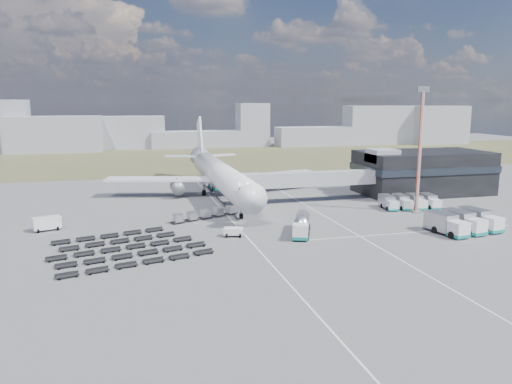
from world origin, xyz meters
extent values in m
plane|color=#565659|center=(0.00, 0.00, 0.00)|extent=(420.00, 420.00, 0.00)
cube|color=#47442A|center=(0.00, 110.00, 0.01)|extent=(420.00, 90.00, 0.01)
cube|color=silver|center=(-2.00, 5.00, 0.01)|extent=(0.25, 110.00, 0.01)
cube|color=silver|center=(16.00, 5.00, 0.01)|extent=(0.25, 110.00, 0.01)
cube|color=silver|center=(25.00, -8.00, 0.01)|extent=(40.00, 0.25, 0.01)
cube|color=black|center=(48.00, 24.00, 5.00)|extent=(30.00, 16.00, 10.00)
cube|color=#262D38|center=(48.00, 24.00, 6.20)|extent=(30.40, 16.40, 1.60)
cube|color=#939399|center=(36.00, 22.00, 9.50)|extent=(6.00, 6.00, 3.00)
cube|color=#939399|center=(18.10, 20.50, 5.10)|extent=(29.80, 3.00, 3.00)
cube|color=#939399|center=(4.70, 20.00, 5.10)|extent=(4.00, 3.60, 3.40)
cylinder|color=slate|center=(6.20, 20.50, 2.55)|extent=(0.70, 0.70, 5.10)
cylinder|color=black|center=(6.20, 20.50, 0.45)|extent=(1.40, 0.90, 1.40)
cylinder|color=white|center=(0.00, 30.00, 5.30)|extent=(5.60, 48.00, 5.60)
cone|color=white|center=(0.00, 3.50, 5.30)|extent=(5.60, 5.00, 5.60)
cone|color=white|center=(0.00, 58.00, 6.10)|extent=(5.60, 8.00, 5.60)
cube|color=black|center=(0.00, 5.50, 6.10)|extent=(2.20, 2.00, 0.80)
cube|color=white|center=(-13.00, 35.00, 4.10)|extent=(25.59, 11.38, 0.50)
cube|color=white|center=(13.00, 35.00, 4.10)|extent=(25.59, 11.38, 0.50)
cylinder|color=slate|center=(-9.50, 33.00, 2.40)|extent=(3.00, 5.00, 3.00)
cylinder|color=slate|center=(9.50, 33.00, 2.40)|extent=(3.00, 5.00, 3.00)
cube|color=white|center=(-5.50, 60.00, 6.50)|extent=(9.49, 5.63, 0.35)
cube|color=white|center=(5.50, 60.00, 6.50)|extent=(9.49, 5.63, 0.35)
cube|color=white|center=(0.00, 61.00, 11.80)|extent=(0.50, 9.06, 11.45)
cylinder|color=slate|center=(0.00, 9.00, 1.25)|extent=(0.50, 0.50, 2.50)
cylinder|color=slate|center=(-3.20, 34.00, 1.25)|extent=(0.60, 0.60, 2.50)
cylinder|color=slate|center=(3.20, 34.00, 1.25)|extent=(0.60, 0.60, 2.50)
cylinder|color=black|center=(0.00, 9.00, 0.50)|extent=(0.50, 1.20, 1.20)
cube|color=#9596A2|center=(-49.69, 147.65, 7.68)|extent=(39.07, 12.00, 15.35)
cube|color=#9596A2|center=(-27.60, 156.97, 7.41)|extent=(49.43, 12.00, 14.83)
cube|color=#9596A2|center=(12.06, 155.01, 3.86)|extent=(42.63, 12.00, 7.73)
cube|color=#9596A2|center=(39.47, 156.00, 10.29)|extent=(14.33, 12.00, 20.58)
cube|color=#9596A2|center=(71.83, 149.36, 4.59)|extent=(43.04, 12.00, 9.17)
cube|color=#9596A2|center=(106.63, 149.70, 9.61)|extent=(40.52, 12.00, 19.22)
cube|color=#9596A2|center=(134.19, 143.51, 9.58)|extent=(28.19, 12.00, 19.15)
cube|color=white|center=(5.79, -7.73, 1.45)|extent=(3.14, 3.14, 2.31)
cube|color=#167E77|center=(5.79, -7.73, 0.55)|extent=(3.27, 3.27, 0.50)
cylinder|color=#AEAEB3|center=(7.65, -3.18, 1.91)|extent=(5.18, 7.91, 2.51)
cube|color=slate|center=(7.65, -3.18, 0.75)|extent=(5.08, 7.87, 0.35)
cylinder|color=black|center=(7.08, -4.58, 0.50)|extent=(2.83, 2.01, 1.10)
cube|color=white|center=(-4.00, -2.76, 0.72)|extent=(3.52, 2.60, 1.43)
cube|color=white|center=(-34.09, 8.92, 1.19)|extent=(4.89, 3.39, 2.37)
cube|color=white|center=(1.01, 41.45, 1.81)|extent=(2.77, 6.79, 3.16)
cube|color=#167E77|center=(1.01, 41.45, 0.51)|extent=(2.88, 6.91, 0.51)
cube|color=white|center=(30.89, -12.98, 1.48)|extent=(3.00, 2.91, 2.50)
cube|color=#167E77|center=(30.89, -12.98, 0.51)|extent=(3.13, 3.04, 0.51)
cube|color=#AEAEB3|center=(30.21, -9.07, 1.93)|extent=(3.58, 5.61, 2.95)
cube|color=white|center=(34.70, -12.32, 1.48)|extent=(3.00, 2.91, 2.50)
cube|color=#167E77|center=(34.70, -12.32, 0.51)|extent=(3.13, 3.04, 0.51)
cube|color=#AEAEB3|center=(34.02, -8.40, 1.93)|extent=(3.58, 5.61, 2.95)
cube|color=white|center=(38.50, -11.66, 1.48)|extent=(3.00, 2.91, 2.50)
cube|color=#167E77|center=(38.50, -11.66, 0.51)|extent=(3.13, 3.04, 0.51)
cube|color=#AEAEB3|center=(37.82, -7.74, 1.93)|extent=(3.58, 5.61, 2.95)
cube|color=white|center=(30.85, 7.70, 1.16)|extent=(2.26, 2.19, 1.96)
cube|color=#167E77|center=(30.85, 7.70, 0.40)|extent=(2.36, 2.29, 0.40)
cube|color=#AEAEB3|center=(31.21, 10.80, 1.52)|extent=(2.60, 4.32, 2.32)
cube|color=white|center=(33.86, 7.35, 1.16)|extent=(2.26, 2.19, 1.96)
cube|color=#167E77|center=(33.86, 7.35, 0.40)|extent=(2.36, 2.29, 0.40)
cube|color=#AEAEB3|center=(34.22, 10.45, 1.52)|extent=(2.60, 4.32, 2.32)
cube|color=white|center=(36.87, 7.00, 1.16)|extent=(2.26, 2.19, 1.96)
cube|color=#167E77|center=(36.87, 7.00, 0.40)|extent=(2.36, 2.29, 0.40)
cube|color=#AEAEB3|center=(37.23, 10.10, 1.52)|extent=(2.60, 4.32, 2.32)
cube|color=white|center=(39.88, 6.65, 1.16)|extent=(2.26, 2.19, 1.96)
cube|color=#167E77|center=(39.88, 6.65, 0.40)|extent=(2.36, 2.29, 0.40)
cube|color=#AEAEB3|center=(40.24, 9.75, 1.52)|extent=(2.60, 4.32, 2.32)
cube|color=black|center=(-11.93, 8.30, 0.28)|extent=(2.78, 2.31, 0.17)
cube|color=#AEAEB3|center=(-11.93, 8.30, 1.06)|extent=(1.94, 1.94, 1.38)
cube|color=black|center=(-9.23, 9.48, 0.28)|extent=(2.78, 2.31, 0.17)
cube|color=#AEAEB3|center=(-9.23, 9.48, 1.06)|extent=(1.94, 1.94, 1.38)
cube|color=black|center=(-6.52, 10.65, 0.28)|extent=(2.78, 2.31, 0.17)
cube|color=#AEAEB3|center=(-6.52, 10.65, 1.06)|extent=(1.94, 1.94, 1.38)
cube|color=black|center=(-3.82, 11.83, 0.28)|extent=(2.78, 2.31, 0.17)
cube|color=#AEAEB3|center=(-3.82, 11.83, 1.06)|extent=(1.94, 1.94, 1.38)
cube|color=black|center=(-1.11, 13.00, 0.28)|extent=(2.78, 2.31, 0.17)
cube|color=#AEAEB3|center=(-1.11, 13.00, 1.06)|extent=(1.94, 1.94, 1.38)
cube|color=black|center=(-19.28, -13.56, 0.34)|extent=(22.11, 7.55, 0.68)
cube|color=black|center=(-20.37, -9.76, 0.34)|extent=(22.11, 7.55, 0.68)
cube|color=black|center=(-21.45, -5.96, 0.34)|extent=(22.11, 7.55, 0.68)
cube|color=black|center=(-22.53, -2.16, 0.34)|extent=(18.49, 6.52, 0.68)
cube|color=black|center=(-23.62, 1.64, 0.34)|extent=(18.49, 6.52, 0.68)
cylinder|color=#A9351B|center=(34.85, 5.47, 11.85)|extent=(0.66, 0.66, 23.71)
cube|color=slate|center=(34.85, 5.47, 23.99)|extent=(2.34, 0.95, 1.14)
cube|color=#565659|center=(34.85, 5.47, 0.14)|extent=(1.90, 1.90, 0.28)
camera|label=1|loc=(-20.39, -80.03, 21.92)|focal=35.00mm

